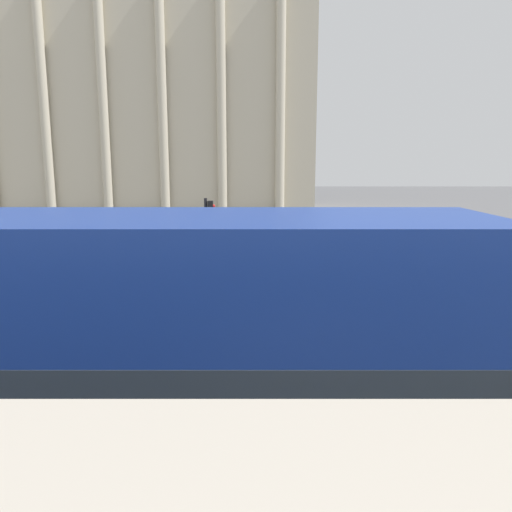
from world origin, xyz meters
name	(u,v)px	position (x,y,z in m)	size (l,w,h in m)	color
double_decker_bus	(54,361)	(-3.17, 3.64, 2.35)	(10.92, 2.62, 4.20)	black
plaza_building_left	(143,82)	(-12.30, 52.37, 13.11)	(35.56, 11.92, 26.23)	beige
traffic_light_near	(285,268)	(0.16, 10.24, 2.16)	(0.42, 0.24, 3.27)	black
traffic_light_mid	(207,230)	(-2.44, 16.41, 2.31)	(0.42, 0.24, 3.51)	black
pedestrian_grey	(221,241)	(-2.31, 22.39, 0.95)	(0.32, 0.32, 1.65)	#282B33
pedestrian_blue	(223,269)	(-1.80, 15.94, 0.91)	(0.32, 0.32, 1.60)	#282B33
pedestrian_yellow	(343,268)	(2.64, 15.69, 1.00)	(0.32, 0.32, 1.73)	#282B33
pedestrian_olive	(429,237)	(8.62, 23.73, 0.95)	(0.32, 0.32, 1.66)	#282B33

